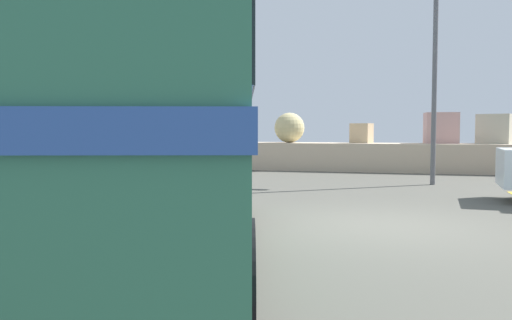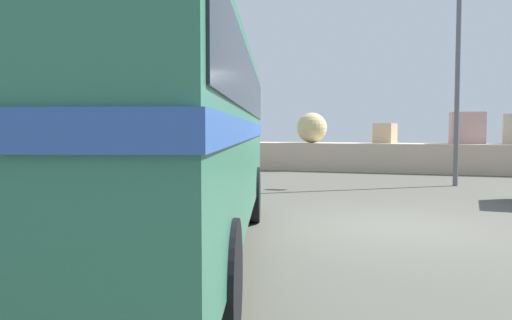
% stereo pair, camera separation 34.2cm
% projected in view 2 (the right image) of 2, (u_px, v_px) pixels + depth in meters
% --- Properties ---
extents(ground, '(32.00, 26.00, 0.02)m').
position_uv_depth(ground, '(389.00, 227.00, 8.63)').
color(ground, '#525048').
extents(breakwater, '(31.36, 2.31, 2.30)m').
position_uv_depth(breakwater, '(420.00, 154.00, 19.67)').
color(breakwater, '#C1AD92').
rests_on(breakwater, ground).
extents(vintage_coach, '(4.70, 8.91, 3.70)m').
position_uv_depth(vintage_coach, '(152.00, 95.00, 6.39)').
color(vintage_coach, black).
rests_on(vintage_coach, ground).
extents(lamp_post, '(0.44, 1.04, 6.18)m').
position_uv_depth(lamp_post, '(458.00, 64.00, 14.80)').
color(lamp_post, '#5B5B60').
rests_on(lamp_post, ground).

